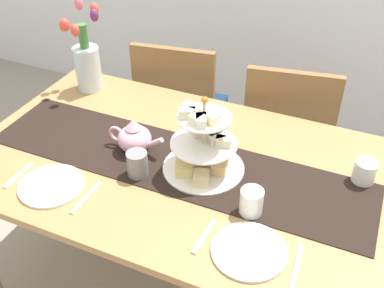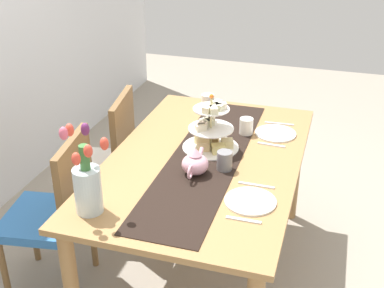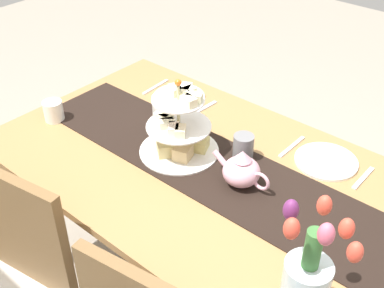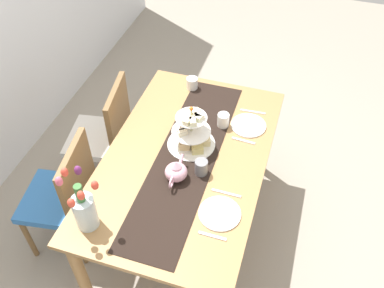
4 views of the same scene
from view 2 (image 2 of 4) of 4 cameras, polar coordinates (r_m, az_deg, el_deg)
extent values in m
plane|color=gray|center=(3.03, 1.28, -14.24)|extent=(8.00, 8.00, 0.00)
cube|color=#A37747|center=(2.61, 1.44, -1.86)|extent=(1.58, 0.96, 0.03)
cylinder|color=#A37747|center=(3.36, 11.51, -2.86)|extent=(0.07, 0.07, 0.73)
cylinder|color=#A37747|center=(3.50, -1.87, -0.96)|extent=(0.07, 0.07, 0.73)
cylinder|color=brown|center=(3.14, -17.40, -9.31)|extent=(0.04, 0.04, 0.41)
cylinder|color=brown|center=(2.89, -20.35, -13.36)|extent=(0.04, 0.04, 0.41)
cylinder|color=brown|center=(3.01, -11.09, -10.16)|extent=(0.04, 0.04, 0.41)
cylinder|color=brown|center=(2.76, -13.50, -14.54)|extent=(0.04, 0.04, 0.41)
cube|color=#3370B7|center=(2.81, -16.17, -8.08)|extent=(0.48, 0.48, 0.05)
cube|color=brown|center=(2.61, -13.03, -4.04)|extent=(0.42, 0.10, 0.45)
cylinder|color=brown|center=(3.55, -12.34, -4.14)|extent=(0.04, 0.04, 0.41)
cylinder|color=brown|center=(3.27, -14.36, -7.32)|extent=(0.04, 0.04, 0.41)
cylinder|color=brown|center=(3.45, -6.68, -4.61)|extent=(0.04, 0.04, 0.41)
cylinder|color=brown|center=(3.16, -8.21, -7.96)|extent=(0.04, 0.04, 0.41)
cube|color=silver|center=(3.23, -10.73, -2.51)|extent=(0.48, 0.48, 0.05)
cube|color=brown|center=(3.07, -7.74, 1.32)|extent=(0.42, 0.11, 0.45)
cube|color=black|center=(2.60, 1.60, -1.55)|extent=(1.47, 0.35, 0.00)
cylinder|color=beige|center=(2.64, 2.15, 2.31)|extent=(0.01, 0.01, 0.28)
cylinder|color=white|center=(2.70, 2.10, -0.35)|extent=(0.30, 0.30, 0.01)
cylinder|color=white|center=(2.65, 2.14, 1.77)|extent=(0.24, 0.24, 0.01)
cylinder|color=white|center=(2.60, 2.18, 3.97)|extent=(0.19, 0.19, 0.01)
cube|color=#E6BC77|center=(2.74, 2.42, 0.66)|extent=(0.06, 0.06, 0.04)
cube|color=#D3C17D|center=(2.71, 1.21, 0.53)|extent=(0.09, 0.09, 0.05)
cube|color=#DBBC80|center=(2.65, 1.26, -0.13)|extent=(0.08, 0.08, 0.05)
cube|color=#E2D27E|center=(2.63, 3.00, -0.54)|extent=(0.08, 0.09, 0.04)
cube|color=beige|center=(2.69, 3.96, 0.11)|extent=(0.07, 0.08, 0.04)
cube|color=beige|center=(2.70, 2.23, 2.77)|extent=(0.06, 0.05, 0.03)
cube|color=beige|center=(2.68, 1.96, 2.56)|extent=(0.07, 0.06, 0.03)
cube|color=#E8E5C6|center=(2.67, 1.49, 2.45)|extent=(0.06, 0.07, 0.03)
cube|color=silver|center=(2.64, 1.05, 2.12)|extent=(0.06, 0.07, 0.03)
cube|color=beige|center=(2.61, 0.99, 1.86)|extent=(0.06, 0.07, 0.03)
cube|color=beige|center=(2.55, 1.71, 3.93)|extent=(0.06, 0.05, 0.03)
cube|color=beige|center=(2.54, 2.44, 3.86)|extent=(0.07, 0.06, 0.03)
cube|color=beige|center=(2.58, 2.95, 4.17)|extent=(0.05, 0.06, 0.03)
cube|color=#F0E3CA|center=(2.59, 3.28, 4.30)|extent=(0.06, 0.07, 0.03)
cube|color=#F0EABA|center=(2.62, 2.80, 4.56)|extent=(0.07, 0.06, 0.03)
sphere|color=orange|center=(2.58, 2.21, 5.38)|extent=(0.02, 0.02, 0.02)
ellipsoid|color=#E5A8BC|center=(2.43, 0.35, -2.29)|extent=(0.13, 0.13, 0.10)
cone|color=#E5A8BC|center=(2.40, 0.36, -0.87)|extent=(0.06, 0.06, 0.04)
cylinder|color=#E5A8BC|center=(2.50, 0.95, -1.13)|extent=(0.07, 0.02, 0.06)
torus|color=#E5A8BC|center=(2.36, -0.21, -3.19)|extent=(0.07, 0.01, 0.07)
cylinder|color=silver|center=(2.18, -11.61, -5.14)|extent=(0.12, 0.12, 0.20)
cylinder|color=#3D7538|center=(2.11, -11.99, -1.61)|extent=(0.04, 0.04, 0.12)
ellipsoid|color=#6B2860|center=(2.11, -11.93, 1.63)|extent=(0.04, 0.04, 0.06)
ellipsoid|color=#EF4C38|center=(2.11, -13.62, 1.55)|extent=(0.04, 0.04, 0.06)
ellipsoid|color=#E5607A|center=(2.04, -14.26, 1.16)|extent=(0.04, 0.04, 0.06)
ellipsoid|color=#EF4C38|center=(2.01, -12.91, -1.65)|extent=(0.04, 0.04, 0.06)
ellipsoid|color=#EF4C38|center=(2.02, -11.61, -0.78)|extent=(0.04, 0.04, 0.06)
ellipsoid|color=#EF4C38|center=(2.06, -9.84, 0.03)|extent=(0.04, 0.04, 0.06)
cylinder|color=white|center=(3.20, 1.78, 4.86)|extent=(0.08, 0.08, 0.08)
cylinder|color=white|center=(2.26, 6.58, -6.41)|extent=(0.23, 0.23, 0.01)
cube|color=silver|center=(2.14, 5.81, -8.49)|extent=(0.02, 0.15, 0.01)
cube|color=silver|center=(2.38, 7.25, -4.61)|extent=(0.01, 0.17, 0.01)
cylinder|color=white|center=(2.89, 9.37, 1.19)|extent=(0.23, 0.23, 0.01)
cube|color=silver|center=(2.76, 8.92, -0.09)|extent=(0.02, 0.15, 0.01)
cube|color=silver|center=(3.02, 9.79, 2.28)|extent=(0.02, 0.17, 0.01)
cylinder|color=slate|center=(2.47, 3.68, -1.87)|extent=(0.08, 0.08, 0.09)
cylinder|color=white|center=(2.85, 6.12, 1.98)|extent=(0.08, 0.08, 0.09)
camera|label=1|loc=(2.88, 31.23, 20.24)|focal=43.07mm
camera|label=3|loc=(2.16, -37.75, 18.13)|focal=46.21mm
camera|label=4|loc=(0.87, 28.40, 73.14)|focal=39.22mm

